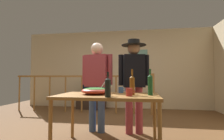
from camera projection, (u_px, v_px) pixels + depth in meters
name	position (u px, v px, depth m)	size (l,w,h in m)	color
ground_plane	(95.00, 132.00, 3.21)	(8.07, 8.07, 0.00)	brown
back_wall	(116.00, 69.00, 5.91)	(6.21, 0.10, 2.57)	beige
framed_picture	(138.00, 59.00, 5.75)	(0.60, 0.03, 0.59)	#689F92
stair_railing	(99.00, 88.00, 5.00)	(4.09, 0.10, 1.11)	#9E6B33
tv_console	(91.00, 102.00, 5.64)	(0.90, 0.40, 0.43)	#38281E
flat_screen_tv	(91.00, 87.00, 5.63)	(0.64, 0.12, 0.48)	black
serving_table	(108.00, 100.00, 2.49)	(1.43, 0.82, 0.76)	#9E6B33
salad_bowl	(95.00, 90.00, 2.54)	(0.41, 0.41, 0.21)	#CC3D2D
wine_glass	(109.00, 87.00, 2.32)	(0.07, 0.07, 0.17)	silver
wine_bottle_amber	(132.00, 85.00, 2.45)	(0.07, 0.07, 0.36)	brown
wine_bottle_dark	(108.00, 87.00, 2.17)	(0.08, 0.08, 0.31)	black
wine_bottle_green	(150.00, 84.00, 2.41)	(0.07, 0.07, 0.36)	#1E5628
mug_blue	(121.00, 90.00, 2.77)	(0.11, 0.08, 0.09)	#3866B2
mug_red	(129.00, 92.00, 2.30)	(0.12, 0.08, 0.10)	#B7332D
person_standing_left	(97.00, 78.00, 3.28)	(0.61, 0.30, 1.65)	#3D5684
person_standing_right	(134.00, 77.00, 3.17)	(0.55, 0.45, 1.69)	#9E3842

